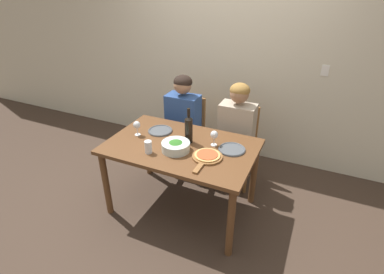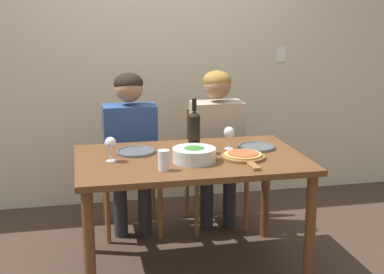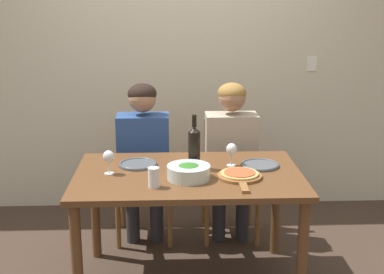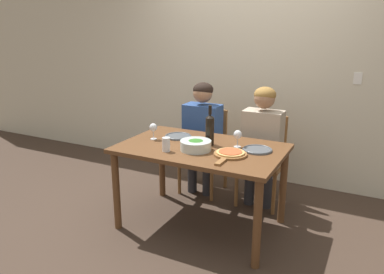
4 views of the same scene
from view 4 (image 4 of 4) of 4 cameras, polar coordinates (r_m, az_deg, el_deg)
ground_plane at (r=3.54m, az=1.33°, el=-13.18°), size 40.00×40.00×0.00m
back_wall at (r=4.38m, az=9.43°, el=10.99°), size 10.00×0.06×2.70m
dining_table at (r=3.26m, az=1.40°, el=-3.07°), size 1.40×0.89×0.75m
chair_left at (r=4.10m, az=2.14°, el=-1.64°), size 0.42×0.42×0.89m
chair_right at (r=3.89m, az=10.90°, el=-2.96°), size 0.42×0.42×0.89m
person_woman at (r=3.93m, az=1.50°, el=1.31°), size 0.47×0.51×1.20m
person_man at (r=3.71m, az=10.62°, el=0.10°), size 0.47×0.51×1.20m
wine_bottle at (r=3.25m, az=2.73°, el=1.23°), size 0.08×0.08×0.35m
broccoli_bowl at (r=3.13m, az=0.55°, el=-1.25°), size 0.26×0.26×0.09m
dinner_plate_left at (r=3.51m, az=-2.14°, el=0.12°), size 0.25×0.25×0.02m
dinner_plate_right at (r=3.17m, az=9.93°, el=-1.91°), size 0.25×0.25×0.02m
pizza_on_board at (r=3.02m, az=5.80°, el=-2.57°), size 0.27×0.41×0.04m
wine_glass_left at (r=3.43m, az=-5.93°, el=1.33°), size 0.07×0.07×0.15m
wine_glass_right at (r=3.21m, az=6.97°, el=0.23°), size 0.07×0.07×0.15m
water_tumbler at (r=3.10m, az=-3.97°, el=-1.14°), size 0.07×0.07×0.12m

